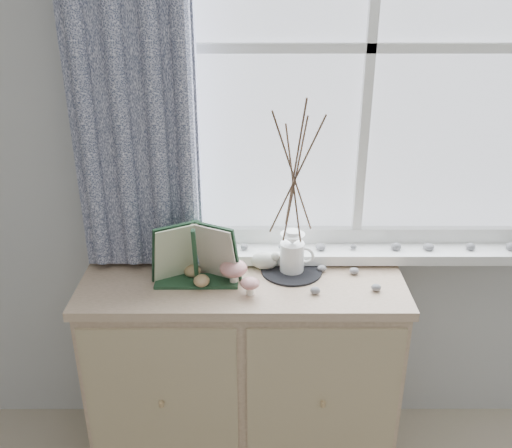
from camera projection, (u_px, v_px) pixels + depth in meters
name	position (u px, v px, depth m)	size (l,w,h in m)	color
sideboard	(244.00, 372.00, 2.29)	(1.20, 0.45, 0.85)	#CFAD91
botanical_book	(195.00, 257.00, 2.01)	(0.35, 0.13, 0.24)	#1E4027
toadstool_cluster	(238.00, 273.00, 2.04)	(0.15, 0.16, 0.09)	white
wooden_eggs	(197.00, 276.00, 2.08)	(0.10, 0.12, 0.07)	tan
songbird_figurine	(264.00, 260.00, 2.17)	(0.14, 0.07, 0.07)	beige
crocheted_doily	(292.00, 271.00, 2.17)	(0.23, 0.23, 0.01)	black
twig_pitcher	(295.00, 173.00, 2.00)	(0.31, 0.31, 0.69)	white
sideboard_pebbles	(331.00, 276.00, 2.11)	(0.34, 0.23, 0.03)	gray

